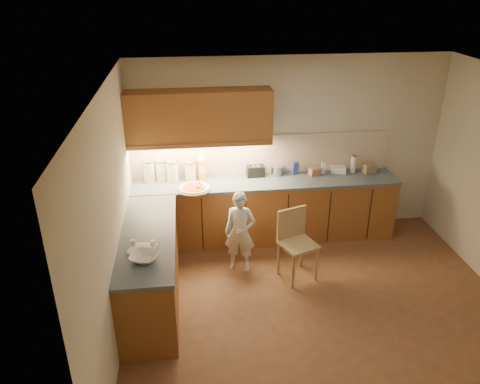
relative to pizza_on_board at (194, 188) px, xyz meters
The scene contains 24 objects.
room 2.18m from the pizza_on_board, 47.56° to the right, with size 4.54×4.50×2.62m.
l_counter 0.72m from the pizza_on_board, 30.08° to the right, with size 3.77×2.62×0.92m.
backsplash 1.15m from the pizza_on_board, 24.87° to the left, with size 3.75×0.02×0.58m, color beige.
upper_cabinets 0.97m from the pizza_on_board, 70.12° to the left, with size 1.95×0.36×0.73m.
pizza_on_board is the anchor object (origin of this frame).
child 0.89m from the pizza_on_board, 46.18° to the right, with size 0.40×0.26×1.10m, color silver.
wooden_chair 1.53m from the pizza_on_board, 32.78° to the right, with size 0.53×0.53×0.92m.
mixing_bowl 1.75m from the pizza_on_board, 108.78° to the right, with size 0.28×0.28×0.07m, color white.
canister_a 0.71m from the pizza_on_board, 151.20° to the left, with size 0.16×0.16×0.33m.
canister_b 0.60m from the pizza_on_board, 139.71° to the left, with size 0.17×0.17×0.31m.
canister_c 0.45m from the pizza_on_board, 132.48° to the left, with size 0.17×0.17×0.31m.
canister_d 0.38m from the pizza_on_board, 95.86° to the left, with size 0.17×0.17×0.28m.
oil_jug 0.40m from the pizza_on_board, 71.20° to the left, with size 0.14×0.12×0.34m.
toaster 0.96m from the pizza_on_board, 21.63° to the left, with size 0.25×0.15×0.16m.
steel_pot 1.27m from the pizza_on_board, 17.14° to the left, with size 0.18×0.18×0.14m.
blue_box 1.53m from the pizza_on_board, 14.06° to the left, with size 0.09×0.06×0.18m, color #334699.
card_box_a 1.78m from the pizza_on_board, ahead, with size 0.15×0.11×0.11m, color #A7795A.
white_bottle 1.92m from the pizza_on_board, 10.03° to the left, with size 0.06×0.06×0.17m, color silver.
flat_pack 2.16m from the pizza_on_board, ahead, with size 0.21×0.15×0.09m, color white.
tall_jar 2.37m from the pizza_on_board, ahead, with size 0.08×0.08×0.26m.
card_box_b 2.59m from the pizza_on_board, ahead, with size 0.17×0.14×0.14m, color #987A51.
dough_cloth 1.56m from the pizza_on_board, 112.48° to the right, with size 0.28×0.22×0.02m, color silver.
spice_jar_a 1.54m from the pizza_on_board, 116.88° to the right, with size 0.06×0.06×0.08m, color silver.
spice_jar_b 1.48m from the pizza_on_board, 109.10° to the right, with size 0.06×0.06×0.07m, color white.
Camera 1 is at (-1.46, -4.26, 3.60)m, focal length 35.00 mm.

